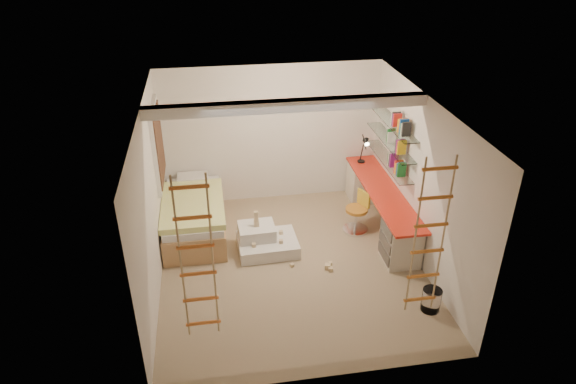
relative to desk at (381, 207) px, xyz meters
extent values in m
plane|color=#9A8163|center=(-1.72, -0.86, -0.40)|extent=(4.50, 4.50, 0.00)
cube|color=white|center=(-1.72, -0.56, 2.12)|extent=(4.00, 0.18, 0.16)
cube|color=white|center=(-3.69, 0.64, 1.15)|extent=(0.06, 1.15, 1.35)
cube|color=#4C2D1E|center=(-3.65, 0.64, 1.15)|extent=(0.02, 1.00, 1.20)
cylinder|color=white|center=(0.03, -2.18, -0.24)|extent=(0.27, 0.27, 0.34)
cube|color=red|center=(0.00, -0.03, 0.33)|extent=(0.55, 2.80, 0.04)
cube|color=beige|center=(0.00, 1.07, -0.05)|extent=(0.52, 0.55, 0.71)
cube|color=beige|center=(0.00, -1.03, -0.05)|extent=(0.52, 0.55, 0.71)
cube|color=#4C4742|center=(-0.27, -1.03, 0.21)|extent=(0.02, 0.50, 0.18)
cube|color=#4C4742|center=(-0.27, -1.03, -0.01)|extent=(0.02, 0.50, 0.18)
cube|color=#4C4742|center=(-0.27, -1.03, -0.23)|extent=(0.02, 0.50, 0.18)
cube|color=white|center=(0.15, 0.27, 0.75)|extent=(0.25, 1.80, 0.01)
cube|color=white|center=(0.15, 0.27, 1.10)|extent=(0.25, 1.80, 0.01)
cube|color=white|center=(0.15, 0.27, 1.45)|extent=(0.25, 1.80, 0.01)
cube|color=#AD7F51|center=(-3.20, 0.37, -0.18)|extent=(1.00, 2.00, 0.45)
cube|color=white|center=(-3.20, 0.37, 0.11)|extent=(0.95, 1.95, 0.12)
cube|color=#DDEF32|center=(-3.20, 0.22, 0.22)|extent=(1.02, 1.60, 0.10)
cube|color=white|center=(-3.20, 1.17, 0.23)|extent=(0.55, 0.35, 0.12)
cylinder|color=black|center=(-0.05, 1.12, 0.36)|extent=(0.14, 0.14, 0.02)
cylinder|color=black|center=(-0.05, 1.12, 0.55)|extent=(0.02, 0.15, 0.36)
cylinder|color=black|center=(-0.05, 1.02, 0.80)|extent=(0.02, 0.27, 0.20)
cone|color=black|center=(-0.05, 0.90, 0.85)|extent=(0.12, 0.14, 0.15)
cylinder|color=#FFEABF|center=(-0.05, 0.86, 0.82)|extent=(0.08, 0.04, 0.08)
cylinder|color=#B57022|center=(-0.45, -0.06, 0.02)|extent=(0.51, 0.51, 0.05)
cube|color=gold|center=(-0.32, 0.00, 0.20)|extent=(0.16, 0.28, 0.27)
cylinder|color=silver|center=(-0.45, -0.06, -0.17)|extent=(0.06, 0.06, 0.38)
cylinder|color=silver|center=(-0.45, -0.06, -0.38)|extent=(0.58, 0.58, 0.05)
cube|color=silver|center=(-2.03, -0.40, -0.30)|extent=(0.98, 0.78, 0.21)
cube|color=silver|center=(-2.19, -0.30, -0.09)|extent=(0.60, 0.50, 0.21)
cube|color=#CCB284|center=(-2.19, -0.30, 0.06)|extent=(0.08, 0.08, 0.08)
cube|color=#CCB284|center=(-2.19, -0.30, 0.14)|extent=(0.07, 0.07, 0.07)
cube|color=#CCB284|center=(-2.19, -0.30, 0.23)|extent=(0.06, 0.06, 0.12)
cube|color=#CCB284|center=(-1.83, -0.54, -0.16)|extent=(0.06, 0.06, 0.06)
cube|color=#CCB284|center=(-1.79, -0.28, -0.16)|extent=(0.06, 0.06, 0.06)
cube|color=#CCB284|center=(-2.27, -0.57, -0.16)|extent=(0.06, 0.06, 0.06)
cube|color=#CCB284|center=(-1.14, -1.11, -0.37)|extent=(0.07, 0.07, 0.07)
cube|color=#CCB284|center=(-1.17, -1.05, -0.37)|extent=(0.07, 0.07, 0.07)
cube|color=#CCB284|center=(-1.71, -0.91, -0.37)|extent=(0.07, 0.07, 0.07)
cube|color=#CCB284|center=(-1.11, -0.96, -0.37)|extent=(0.07, 0.07, 0.07)
cube|color=#1E722D|center=(0.15, 0.27, 0.86)|extent=(0.14, 0.64, 0.22)
cube|color=#194CA5|center=(0.15, 0.27, 1.21)|extent=(0.14, 0.46, 0.22)
cube|color=orange|center=(0.15, 0.27, 1.56)|extent=(0.14, 0.70, 0.22)
camera|label=1|loc=(-2.81, -7.31, 4.48)|focal=32.00mm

